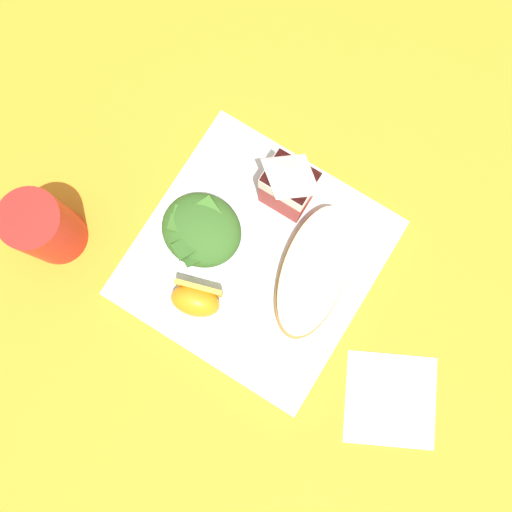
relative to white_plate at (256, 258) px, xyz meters
The scene contains 8 objects.
ground 0.01m from the white_plate, ahead, with size 3.00×3.00×0.00m, color orange.
white_plate is the anchor object (origin of this frame).
cheesy_pizza_bread 0.08m from the white_plate, 15.90° to the left, with size 0.11×0.18×0.04m.
green_salad_pile 0.08m from the white_plate, behind, with size 0.10×0.09×0.04m.
milk_carton 0.11m from the white_plate, 95.06° to the left, with size 0.06×0.04×0.11m.
orange_wedge_front 0.09m from the white_plate, 111.14° to the right, with size 0.07×0.05×0.04m.
paper_napkin 0.24m from the white_plate, 14.80° to the right, with size 0.11×0.11×0.00m, color white.
drinking_red_cup 0.26m from the white_plate, 154.89° to the right, with size 0.07×0.07×0.11m, color red.
Camera 1 is at (0.06, -0.09, 0.72)m, focal length 40.24 mm.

